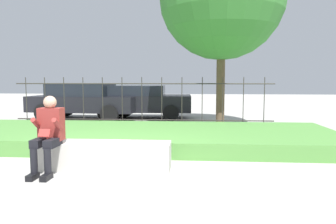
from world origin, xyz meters
name	(u,v)px	position (x,y,z in m)	size (l,w,h in m)	color
ground_plane	(102,169)	(0.00, 0.00, 0.00)	(60.00, 60.00, 0.00)	#B2AFA8
stone_bench	(104,157)	(0.03, 0.00, 0.21)	(2.28, 0.54, 0.47)	beige
person_seated_reader	(48,131)	(-0.79, -0.31, 0.70)	(0.42, 0.73, 1.27)	black
grass_berm	(129,136)	(0.00, 2.37, 0.16)	(9.86, 3.35, 0.33)	#569342
iron_fence	(142,103)	(0.00, 4.38, 0.84)	(7.86, 0.03, 1.61)	#332D28
car_parked_left	(85,100)	(-2.66, 6.97, 0.75)	(4.25, 2.25, 1.40)	black
car_parked_center	(140,101)	(-0.56, 7.45, 0.71)	(4.00, 2.03, 1.31)	black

